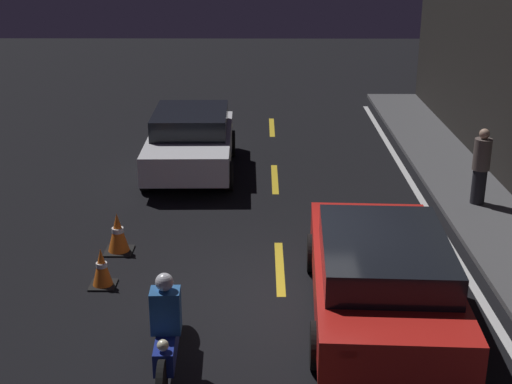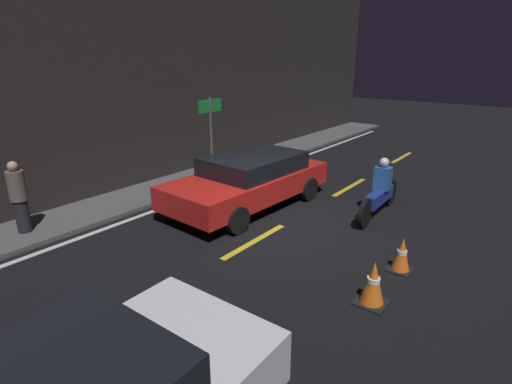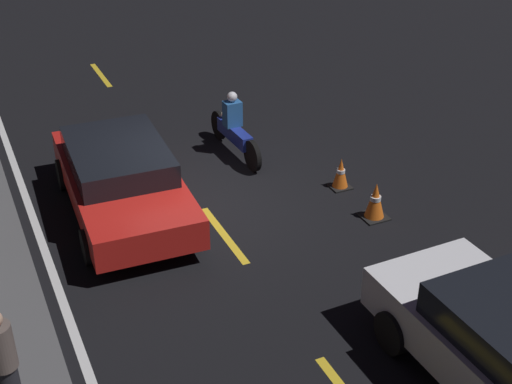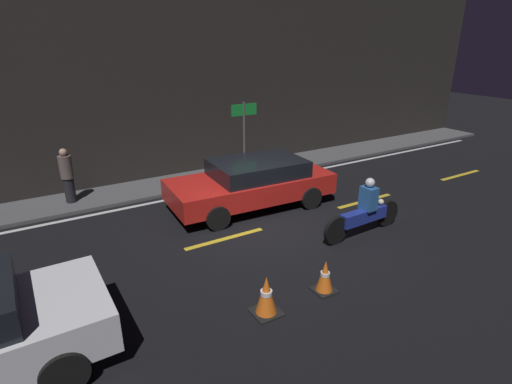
# 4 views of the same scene
# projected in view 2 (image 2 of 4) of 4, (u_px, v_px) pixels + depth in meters

# --- Properties ---
(ground_plane) EXTENTS (56.00, 56.00, 0.00)m
(ground_plane) POSITION_uv_depth(u_px,v_px,m) (282.00, 226.00, 8.99)
(ground_plane) COLOR black
(raised_curb) EXTENTS (28.00, 1.62, 0.10)m
(raised_curb) POSITION_uv_depth(u_px,v_px,m) (163.00, 189.00, 11.33)
(raised_curb) COLOR #4C4C4F
(raised_curb) RESTS_ON ground
(building_front) EXTENTS (28.00, 0.30, 6.28)m
(building_front) POSITION_uv_depth(u_px,v_px,m) (132.00, 75.00, 10.88)
(building_front) COLOR black
(building_front) RESTS_ON ground
(lane_dash_b) EXTENTS (2.00, 0.14, 0.01)m
(lane_dash_b) POSITION_uv_depth(u_px,v_px,m) (29.00, 369.00, 4.88)
(lane_dash_b) COLOR gold
(lane_dash_b) RESTS_ON ground
(lane_dash_c) EXTENTS (2.00, 0.14, 0.01)m
(lane_dash_c) POSITION_uv_depth(u_px,v_px,m) (255.00, 241.00, 8.24)
(lane_dash_c) COLOR gold
(lane_dash_c) RESTS_ON ground
(lane_dash_d) EXTENTS (2.00, 0.14, 0.01)m
(lane_dash_d) POSITION_uv_depth(u_px,v_px,m) (350.00, 187.00, 11.61)
(lane_dash_d) COLOR gold
(lane_dash_d) RESTS_ON ground
(lane_dash_e) EXTENTS (2.00, 0.14, 0.01)m
(lane_dash_e) POSITION_uv_depth(u_px,v_px,m) (402.00, 157.00, 14.98)
(lane_dash_e) COLOR gold
(lane_dash_e) RESTS_ON ground
(lane_solid_kerb) EXTENTS (25.20, 0.14, 0.01)m
(lane_solid_kerb) POSITION_uv_depth(u_px,v_px,m) (189.00, 198.00, 10.73)
(lane_solid_kerb) COLOR silver
(lane_solid_kerb) RESTS_ON ground
(taxi_red) EXTENTS (4.53, 2.18, 1.30)m
(taxi_red) POSITION_uv_depth(u_px,v_px,m) (249.00, 179.00, 9.98)
(taxi_red) COLOR red
(taxi_red) RESTS_ON ground
(motorcycle) EXTENTS (2.39, 0.37, 1.40)m
(motorcycle) POSITION_uv_depth(u_px,v_px,m) (380.00, 193.00, 9.40)
(motorcycle) COLOR black
(motorcycle) RESTS_ON ground
(traffic_cone_near) EXTENTS (0.48, 0.48, 0.72)m
(traffic_cone_near) POSITION_uv_depth(u_px,v_px,m) (373.00, 283.00, 6.07)
(traffic_cone_near) COLOR black
(traffic_cone_near) RESTS_ON ground
(traffic_cone_mid) EXTENTS (0.41, 0.41, 0.63)m
(traffic_cone_mid) POSITION_uv_depth(u_px,v_px,m) (402.00, 255.00, 7.02)
(traffic_cone_mid) COLOR black
(traffic_cone_mid) RESTS_ON ground
(pedestrian) EXTENTS (0.34, 0.34, 1.53)m
(pedestrian) POSITION_uv_depth(u_px,v_px,m) (19.00, 197.00, 8.22)
(pedestrian) COLOR black
(pedestrian) RESTS_ON raised_curb
(shop_sign) EXTENTS (0.90, 0.08, 2.40)m
(shop_sign) POSITION_uv_depth(u_px,v_px,m) (211.00, 122.00, 11.72)
(shop_sign) COLOR #4C4C51
(shop_sign) RESTS_ON raised_curb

